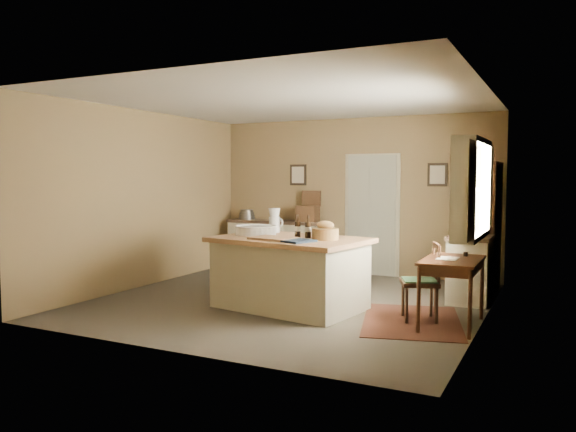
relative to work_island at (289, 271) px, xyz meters
The scene contains 16 objects.
ground 0.63m from the work_island, 114.40° to the left, with size 5.00×5.00×0.00m, color #544C40.
wall_back 3.00m from the work_island, 93.31° to the left, with size 5.00×0.10×2.70m, color olive.
wall_front 2.31m from the work_island, 94.44° to the right, with size 5.00×0.10×2.70m, color olive.
wall_left 2.83m from the work_island, behind, with size 0.10×5.00×2.70m, color olive.
wall_right 2.52m from the work_island, ahead, with size 0.10×5.00×2.70m, color olive.
ceiling 2.25m from the work_island, 114.40° to the left, with size 5.00×5.00×0.00m, color silver.
door 2.90m from the work_island, 86.28° to the left, with size 0.97×0.06×2.11m, color #A9A892.
framed_prints 3.10m from the work_island, 89.31° to the left, with size 2.82×0.02×0.38m.
window 2.50m from the work_island, ahead, with size 0.25×1.99×1.12m.
work_island is the anchor object (origin of this frame).
sideboard 2.98m from the work_island, 120.45° to the left, with size 1.82×0.52×1.18m.
rug 1.65m from the work_island, ahead, with size 1.10×1.60×0.01m, color #462616.
writing_desk 2.04m from the work_island, ahead, with size 0.61×1.00×0.82m.
desk_chair 1.65m from the work_island, ahead, with size 0.42×0.42×0.89m, color #301C11, non-canonical shape.
right_cabinet 2.52m from the work_island, 36.14° to the left, with size 0.55×0.98×0.99m.
shelving_unit 3.13m from the work_island, 45.04° to the left, with size 0.32×0.85×1.90m.
Camera 1 is at (3.31, -6.77, 1.69)m, focal length 35.00 mm.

